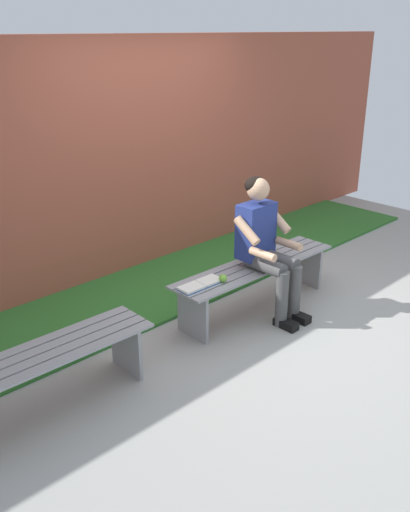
{
  "coord_description": "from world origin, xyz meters",
  "views": [
    {
      "loc": [
        3.57,
        3.03,
        2.44
      ],
      "look_at": [
        0.79,
        0.15,
        0.79
      ],
      "focal_mm": 39.14,
      "sensor_mm": 36.0,
      "label": 1
    }
  ],
  "objects_px": {
    "book_open": "(201,284)",
    "bench_near": "(255,275)",
    "bench_far": "(30,372)",
    "person_seated": "(266,242)",
    "apple": "(223,278)"
  },
  "relations": [
    {
      "from": "bench_near",
      "to": "bench_far",
      "type": "height_order",
      "value": "same"
    },
    {
      "from": "bench_near",
      "to": "person_seated",
      "type": "height_order",
      "value": "person_seated"
    },
    {
      "from": "bench_near",
      "to": "book_open",
      "type": "height_order",
      "value": "book_open"
    },
    {
      "from": "person_seated",
      "to": "apple",
      "type": "height_order",
      "value": "person_seated"
    },
    {
      "from": "apple",
      "to": "book_open",
      "type": "height_order",
      "value": "apple"
    },
    {
      "from": "bench_near",
      "to": "apple",
      "type": "xyz_separation_m",
      "value": [
        0.49,
        0.06,
        0.14
      ]
    },
    {
      "from": "book_open",
      "to": "bench_near",
      "type": "bearing_deg",
      "value": 179.09
    },
    {
      "from": "apple",
      "to": "book_open",
      "type": "xyz_separation_m",
      "value": [
        0.18,
        -0.08,
        -0.03
      ]
    },
    {
      "from": "bench_far",
      "to": "person_seated",
      "type": "relative_size",
      "value": 1.42
    },
    {
      "from": "bench_near",
      "to": "bench_far",
      "type": "distance_m",
      "value": 2.24
    },
    {
      "from": "bench_near",
      "to": "person_seated",
      "type": "bearing_deg",
      "value": 95.26
    },
    {
      "from": "bench_far",
      "to": "person_seated",
      "type": "distance_m",
      "value": 2.28
    },
    {
      "from": "apple",
      "to": "bench_far",
      "type": "bearing_deg",
      "value": -1.99
    },
    {
      "from": "apple",
      "to": "person_seated",
      "type": "bearing_deg",
      "value": 175.51
    },
    {
      "from": "bench_near",
      "to": "bench_far",
      "type": "bearing_deg",
      "value": -0.0
    }
  ]
}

